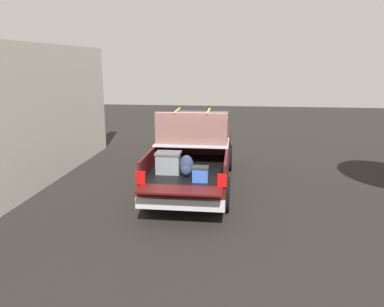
{
  "coord_description": "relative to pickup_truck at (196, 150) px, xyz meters",
  "views": [
    {
      "loc": [
        -10.25,
        -1.14,
        3.48
      ],
      "look_at": [
        -0.6,
        0.0,
        1.1
      ],
      "focal_mm": 35.42,
      "sensor_mm": 36.0,
      "label": 1
    }
  ],
  "objects": [
    {
      "name": "building_facade",
      "position": [
        -0.86,
        4.34,
        1.01
      ],
      "size": [
        9.88,
        0.36,
        3.96
      ],
      "primitive_type": "cube",
      "color": "silver",
      "rests_on": "ground_plane"
    },
    {
      "name": "pickup_truck",
      "position": [
        0.0,
        0.0,
        0.0
      ],
      "size": [
        6.05,
        2.06,
        2.23
      ],
      "color": "#470F0F",
      "rests_on": "ground_plane"
    },
    {
      "name": "ground_plane",
      "position": [
        -0.37,
        -0.0,
        -0.97
      ],
      "size": [
        40.0,
        40.0,
        0.0
      ],
      "primitive_type": "plane",
      "color": "black"
    }
  ]
}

